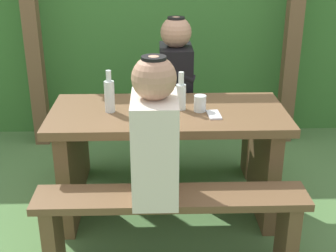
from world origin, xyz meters
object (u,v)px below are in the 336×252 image
picnic_table (168,145)px  bench_near (171,216)px  person_black_coat (176,73)px  cell_phone (214,115)px  person_white_shirt (155,135)px  bottle_right (181,95)px  bench_far (166,134)px  bottle_left (110,95)px  drinking_glass (200,103)px

picnic_table → bench_near: 0.56m
person_black_coat → cell_phone: bearing=-72.8°
person_white_shirt → bottle_right: (0.16, 0.55, 0.02)m
picnic_table → cell_phone: bearing=-19.3°
picnic_table → person_white_shirt: 0.61m
picnic_table → bottle_right: (0.08, 0.02, 0.32)m
bench_far → person_black_coat: (0.07, -0.00, 0.46)m
bottle_right → bench_far: bearing=98.5°
person_black_coat → bottle_left: 0.68m
person_black_coat → person_white_shirt: bearing=-98.0°
bench_near → cell_phone: 0.65m
bench_far → bottle_left: bottle_left is taller
person_black_coat → bottle_left: size_ratio=2.88×
picnic_table → person_black_coat: bearing=82.5°
bench_far → bottle_right: bearing=-81.5°
person_white_shirt → bottle_left: (-0.26, 0.52, 0.03)m
drinking_glass → bottle_right: (-0.11, 0.04, 0.04)m
bench_far → bottle_right: size_ratio=6.11×
picnic_table → cell_phone: size_ratio=10.00×
bottle_right → bench_near: bearing=-98.0°
person_white_shirt → cell_phone: (0.34, 0.44, -0.07)m
picnic_table → drinking_glass: drinking_glass is taller
person_white_shirt → drinking_glass: size_ratio=7.44×
person_white_shirt → drinking_glass: (0.27, 0.51, -0.03)m
bottle_right → cell_phone: bearing=-30.9°
bottle_left → bottle_right: bottle_left is taller
bench_near → drinking_glass: size_ratio=14.47×
person_white_shirt → cell_phone: person_white_shirt is taller
person_black_coat → bottle_left: bearing=-127.2°
person_black_coat → cell_phone: (0.19, -0.62, -0.07)m
bench_near → drinking_glass: (0.19, 0.52, 0.43)m
picnic_table → bottle_left: size_ratio=5.60×
picnic_table → bottle_right: 0.33m
bench_far → cell_phone: bearing=-67.3°
bench_near → cell_phone: bearing=59.3°
bench_far → person_white_shirt: bearing=-94.3°
bench_far → bench_near: bearing=-90.0°
picnic_table → person_black_coat: size_ratio=1.95×
bottle_left → cell_phone: bottle_left is taller
cell_phone → bench_far: bearing=109.1°
picnic_table → bench_far: (0.00, 0.53, -0.16)m
picnic_table → bench_far: size_ratio=1.00×
drinking_glass → bottle_right: 0.12m
person_black_coat → bench_near: bearing=-93.7°
bottle_left → cell_phone: 0.62m
picnic_table → person_white_shirt: bearing=-98.6°
person_black_coat → bottle_left: (-0.41, -0.54, 0.03)m
bench_near → drinking_glass: 0.70m
person_white_shirt → bottle_right: size_ratio=3.14×
bench_near → bottle_left: size_ratio=5.60×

